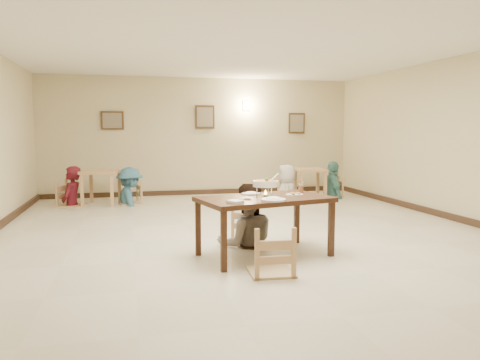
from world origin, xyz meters
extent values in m
plane|color=beige|center=(0.00, 0.00, 0.00)|extent=(10.00, 10.00, 0.00)
plane|color=white|center=(0.00, 0.00, 3.00)|extent=(10.00, 10.00, 0.00)
plane|color=beige|center=(0.00, 5.00, 1.50)|extent=(10.00, 0.00, 10.00)
plane|color=beige|center=(4.00, 0.00, 1.50)|extent=(0.00, 10.00, 10.00)
cube|color=#332116|center=(0.00, 4.97, 0.06)|extent=(8.00, 0.06, 0.12)
cube|color=#332116|center=(3.97, 0.00, 0.06)|extent=(0.06, 10.00, 0.12)
cube|color=#3E2A17|center=(-2.20, 4.96, 1.90)|extent=(0.55, 0.03, 0.45)
cube|color=gray|center=(-2.20, 4.94, 1.90)|extent=(0.45, 0.01, 0.37)
cube|color=#3E2A17|center=(0.10, 4.96, 2.00)|extent=(0.50, 0.03, 0.60)
cube|color=gray|center=(0.10, 4.94, 2.00)|extent=(0.41, 0.01, 0.49)
cube|color=#3E2A17|center=(2.60, 4.96, 1.85)|extent=(0.45, 0.03, 0.55)
cube|color=gray|center=(2.60, 4.94, 1.85)|extent=(0.37, 0.01, 0.45)
cube|color=#FFD88C|center=(1.20, 4.96, 2.30)|extent=(0.16, 0.05, 0.22)
cube|color=#3E2316|center=(-0.11, -1.20, 0.75)|extent=(1.84, 1.29, 0.06)
cube|color=#3E2316|center=(-0.77, -1.78, 0.36)|extent=(0.07, 0.07, 0.72)
cube|color=#3E2316|center=(0.74, -1.43, 0.36)|extent=(0.07, 0.07, 0.72)
cube|color=#3E2316|center=(-0.95, -0.98, 0.36)|extent=(0.07, 0.07, 0.72)
cube|color=#3E2316|center=(0.56, -0.63, 0.36)|extent=(0.07, 0.07, 0.72)
cube|color=tan|center=(-0.20, -0.44, 0.46)|extent=(0.47, 0.47, 0.05)
cube|color=tan|center=(-0.25, -1.96, 0.50)|extent=(0.51, 0.51, 0.06)
imported|color=gray|center=(-0.19, -0.57, 0.90)|extent=(0.92, 0.74, 1.79)
torus|color=silver|center=(-0.09, -1.21, 0.92)|extent=(0.26, 0.26, 0.01)
cylinder|color=silver|center=(-0.09, -1.21, 0.80)|extent=(0.07, 0.07, 0.04)
cone|color=#FFA526|center=(-0.09, -1.21, 0.85)|extent=(0.04, 0.04, 0.06)
cylinder|color=white|center=(-0.09, -1.21, 0.96)|extent=(0.33, 0.33, 0.08)
cylinder|color=#C66526|center=(-0.09, -1.21, 0.99)|extent=(0.29, 0.29, 0.02)
sphere|color=#2D7223|center=(-0.08, -1.22, 1.01)|extent=(0.05, 0.05, 0.05)
cylinder|color=silver|center=(0.03, -1.14, 1.03)|extent=(0.15, 0.10, 0.11)
cylinder|color=silver|center=(0.01, -1.15, 0.85)|extent=(0.01, 0.01, 0.15)
cylinder|color=silver|center=(-0.20, -1.15, 0.85)|extent=(0.01, 0.01, 0.15)
cylinder|color=silver|center=(-0.09, -1.33, 0.85)|extent=(0.01, 0.01, 0.15)
cylinder|color=white|center=(-0.21, -0.91, 0.79)|extent=(0.26, 0.26, 0.02)
ellipsoid|color=white|center=(-0.21, -0.91, 0.80)|extent=(0.17, 0.14, 0.06)
cylinder|color=white|center=(-0.09, -1.54, 0.80)|extent=(0.31, 0.31, 0.02)
ellipsoid|color=white|center=(-0.09, -1.54, 0.80)|extent=(0.20, 0.17, 0.07)
cylinder|color=white|center=(0.32, -1.15, 0.79)|extent=(0.24, 0.24, 0.02)
sphere|color=#2D7223|center=(0.29, -1.22, 0.82)|extent=(0.04, 0.04, 0.04)
cylinder|color=white|center=(-0.38, -1.36, 0.79)|extent=(0.10, 0.10, 0.02)
cylinder|color=#AA0A08|center=(-0.38, -1.36, 0.80)|extent=(0.08, 0.08, 0.01)
cube|color=white|center=(-0.60, -1.62, 0.80)|extent=(0.20, 0.22, 0.03)
cube|color=silver|center=(-0.54, -1.53, 0.79)|extent=(0.09, 0.18, 0.01)
cube|color=silver|center=(-0.51, -1.53, 0.79)|extent=(0.09, 0.18, 0.01)
cylinder|color=white|center=(0.50, -0.94, 0.85)|extent=(0.07, 0.07, 0.14)
cylinder|color=#CA6921|center=(0.50, -0.94, 0.84)|extent=(0.06, 0.06, 0.10)
cube|color=tan|center=(-2.44, 3.79, 0.74)|extent=(0.92, 0.92, 0.06)
cube|color=tan|center=(-2.83, 3.55, 0.35)|extent=(0.07, 0.07, 0.71)
cube|color=tan|center=(-2.20, 3.40, 0.35)|extent=(0.07, 0.07, 0.71)
cube|color=tan|center=(-2.68, 4.18, 0.35)|extent=(0.07, 0.07, 0.71)
cube|color=tan|center=(-2.05, 4.04, 0.35)|extent=(0.07, 0.07, 0.71)
cube|color=tan|center=(2.55, 3.83, 0.68)|extent=(0.77, 0.77, 0.06)
cube|color=tan|center=(2.23, 3.56, 0.33)|extent=(0.07, 0.07, 0.65)
cube|color=tan|center=(2.82, 3.51, 0.33)|extent=(0.07, 0.07, 0.65)
cube|color=tan|center=(2.28, 4.15, 0.33)|extent=(0.07, 0.07, 0.65)
cube|color=tan|center=(2.87, 4.10, 0.33)|extent=(0.07, 0.07, 0.65)
cube|color=tan|center=(-3.06, 3.72, 0.50)|extent=(0.51, 0.51, 0.06)
cube|color=tan|center=(-1.82, 3.73, 0.46)|extent=(0.47, 0.47, 0.05)
cube|color=tan|center=(1.96, 3.85, 0.40)|extent=(0.41, 0.41, 0.04)
cube|color=tan|center=(3.14, 3.78, 0.43)|extent=(0.44, 0.44, 0.05)
imported|color=#50101B|center=(-3.06, 3.72, 0.88)|extent=(0.59, 0.74, 1.76)
imported|color=teal|center=(-1.82, 3.73, 0.84)|extent=(0.90, 1.21, 1.67)
imported|color=silver|center=(1.96, 3.85, 0.82)|extent=(0.71, 0.91, 1.64)
imported|color=teal|center=(3.14, 3.78, 0.89)|extent=(0.49, 1.07, 1.78)
camera|label=1|loc=(-1.82, -7.02, 1.64)|focal=35.00mm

